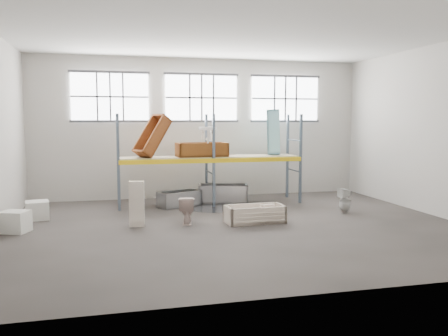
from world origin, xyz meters
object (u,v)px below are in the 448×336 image
object	(u,v)px
bathtub_beige	(255,214)
cistern_tall	(137,204)
toilet_white	(345,200)
rust_tub_flat	(202,150)
blue_tub_upright	(273,132)
bucket	(238,219)
carton_near	(15,222)
steel_tub_right	(223,193)
steel_tub_left	(179,199)
toilet_beige	(187,210)

from	to	relation	value
bathtub_beige	cistern_tall	distance (m)	3.20
toilet_white	rust_tub_flat	size ratio (longest dim) A/B	0.46
bathtub_beige	blue_tub_upright	distance (m)	4.39
bathtub_beige	bucket	bearing A→B (deg)	-162.10
blue_tub_upright	carton_near	size ratio (longest dim) A/B	2.45
cistern_tall	carton_near	bearing A→B (deg)	-172.80
bathtub_beige	rust_tub_flat	distance (m)	3.65
carton_near	steel_tub_right	bearing A→B (deg)	25.88
bathtub_beige	steel_tub_left	xyz separation A→B (m)	(-1.67, 2.89, 0.02)
toilet_beige	bucket	bearing A→B (deg)	169.02
steel_tub_left	rust_tub_flat	xyz separation A→B (m)	(0.81, 0.28, 1.57)
rust_tub_flat	carton_near	distance (m)	6.21
toilet_beige	steel_tub_left	bearing A→B (deg)	-83.10
steel_tub_left	carton_near	distance (m)	5.17
cistern_tall	toilet_white	size ratio (longest dim) A/B	1.58
bucket	cistern_tall	bearing A→B (deg)	169.31
bathtub_beige	cistern_tall	bearing A→B (deg)	172.40
cistern_tall	steel_tub_right	distance (m)	4.28
toilet_beige	cistern_tall	size ratio (longest dim) A/B	0.62
toilet_beige	rust_tub_flat	distance (m)	3.34
bathtub_beige	bucket	size ratio (longest dim) A/B	5.06
toilet_white	carton_near	world-z (taller)	toilet_white
steel_tub_left	blue_tub_upright	xyz separation A→B (m)	(3.40, 0.52, 2.14)
cistern_tall	steel_tub_left	size ratio (longest dim) A/B	0.88
toilet_white	steel_tub_left	world-z (taller)	toilet_white
steel_tub_right	bucket	bearing A→B (deg)	-96.92
blue_tub_upright	steel_tub_left	bearing A→B (deg)	-171.24
toilet_white	blue_tub_upright	distance (m)	3.66
steel_tub_right	bathtub_beige	bearing A→B (deg)	-88.10
bathtub_beige	blue_tub_upright	bearing A→B (deg)	60.99
rust_tub_flat	bucket	world-z (taller)	rust_tub_flat
steel_tub_right	rust_tub_flat	size ratio (longest dim) A/B	1.00
bucket	carton_near	size ratio (longest dim) A/B	0.51
bathtub_beige	cistern_tall	xyz separation A→B (m)	(-3.17, 0.30, 0.37)
steel_tub_left	bucket	size ratio (longest dim) A/B	4.33
blue_tub_upright	carton_near	bearing A→B (deg)	-158.75
cistern_tall	rust_tub_flat	size ratio (longest dim) A/B	0.72
bathtub_beige	toilet_beige	world-z (taller)	toilet_beige
cistern_tall	steel_tub_left	bearing A→B (deg)	67.72
toilet_beige	blue_tub_upright	distance (m)	5.13
toilet_beige	rust_tub_flat	xyz separation A→B (m)	(0.97, 2.85, 1.45)
bucket	carton_near	world-z (taller)	carton_near
rust_tub_flat	carton_near	size ratio (longest dim) A/B	2.66
steel_tub_left	bucket	world-z (taller)	steel_tub_left
cistern_tall	toilet_white	world-z (taller)	cistern_tall
toilet_white	bathtub_beige	bearing A→B (deg)	-83.62
toilet_beige	carton_near	distance (m)	4.34
steel_tub_left	rust_tub_flat	size ratio (longest dim) A/B	0.82
blue_tub_upright	bucket	distance (m)	4.81
blue_tub_upright	toilet_beige	bearing A→B (deg)	-139.10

